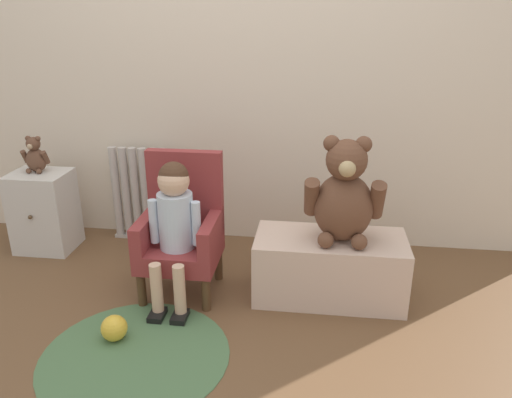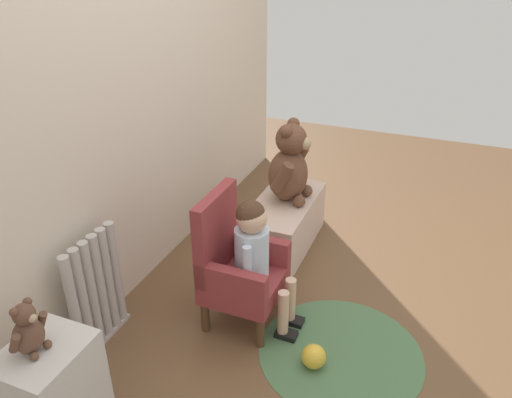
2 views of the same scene
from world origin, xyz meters
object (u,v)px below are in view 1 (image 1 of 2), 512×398
small_dresser (44,211)px  floor_rug (135,356)px  child_figure (174,214)px  small_teddy_bear (35,156)px  radiator (141,195)px  large_teddy_bear (344,196)px  low_bench (329,267)px  child_armchair (182,230)px  toy_ball (114,328)px

small_dresser → floor_rug: 1.29m
child_figure → small_teddy_bear: 1.07m
radiator → large_teddy_bear: large_teddy_bear is taller
child_figure → small_dresser: bearing=154.5°
large_teddy_bear → small_teddy_bear: large_teddy_bear is taller
radiator → small_teddy_bear: bearing=-161.5°
small_dresser → child_figure: bearing=-25.5°
child_figure → low_bench: (0.75, 0.11, -0.29)m
low_bench → small_teddy_bear: bearing=168.0°
radiator → large_teddy_bear: bearing=-24.6°
radiator → child_armchair: child_armchair is taller
radiator → child_armchair: 0.68m
child_armchair → small_teddy_bear: (-0.96, 0.36, 0.25)m
toy_ball → small_teddy_bear: bearing=132.2°
small_dresser → toy_ball: small_dresser is taller
child_armchair → toy_ball: bearing=-111.5°
large_teddy_bear → floor_rug: (-0.86, -0.57, -0.55)m
toy_ball → floor_rug: bearing=-38.2°
radiator → toy_ball: size_ratio=5.08×
small_dresser → floor_rug: (0.88, -0.92, -0.24)m
radiator → toy_ball: radiator is taller
radiator → floor_rug: radiator is taller
small_dresser → low_bench: bearing=-11.2°
radiator → child_armchair: bearing=-52.8°
small_teddy_bear → floor_rug: (0.89, -0.94, -0.57)m
toy_ball → small_dresser: bearing=132.6°
child_figure → large_teddy_bear: (0.80, 0.10, 0.09)m
small_dresser → child_figure: size_ratio=0.68×
floor_rug → child_armchair: bearing=83.9°
child_figure → toy_ball: size_ratio=6.09×
small_dresser → large_teddy_bear: (1.74, -0.35, 0.31)m
radiator → child_figure: 0.79m
toy_ball → child_figure: bearing=62.8°
child_armchair → large_teddy_bear: (0.80, -0.01, 0.22)m
large_teddy_bear → child_armchair: bearing=179.3°
small_dresser → child_armchair: child_armchair is taller
child_figure → small_teddy_bear: child_figure is taller
small_dresser → toy_ball: size_ratio=4.12×
child_armchair → small_teddy_bear: child_armchair is taller
low_bench → toy_ball: (-0.94, -0.48, -0.10)m
radiator → small_dresser: 0.57m
child_armchair → floor_rug: bearing=-96.1°
radiator → floor_rug: 1.21m
small_dresser → radiator: bearing=21.5°
floor_rug → toy_ball: size_ratio=6.87×
child_figure → large_teddy_bear: bearing=7.3°
low_bench → toy_ball: size_ratio=6.35×
small_dresser → small_teddy_bear: (-0.01, 0.03, 0.33)m
small_teddy_bear → floor_rug: size_ratio=0.27×
small_teddy_bear → small_dresser: bearing=-59.8°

